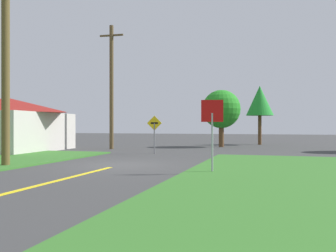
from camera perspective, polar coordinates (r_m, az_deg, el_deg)
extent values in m
plane|color=#3A3A3A|center=(15.90, -7.52, -6.10)|extent=(120.00, 120.00, 0.00)
cylinder|color=#9EA0A8|center=(12.98, 6.97, -2.72)|extent=(0.07, 0.07, 2.15)
cube|color=red|center=(12.98, 6.97, 2.38)|extent=(0.77, 0.20, 0.78)
cylinder|color=brown|center=(16.57, -24.20, 7.89)|extent=(0.33, 0.33, 7.93)
cylinder|color=brown|center=(26.94, -8.89, 6.05)|extent=(0.29, 0.29, 9.04)
cube|color=brown|center=(27.59, -8.89, 13.91)|extent=(1.80, 0.21, 0.12)
cylinder|color=slate|center=(21.99, -2.16, -1.97)|extent=(0.08, 0.08, 1.86)
cube|color=yellow|center=(21.98, -2.16, 0.46)|extent=(0.90, 0.17, 0.91)
cube|color=black|center=(21.98, -2.16, 0.46)|extent=(0.45, 0.11, 0.10)
cylinder|color=brown|center=(33.47, 14.25, -0.62)|extent=(0.31, 0.31, 2.62)
cone|color=#208A2B|center=(33.55, 14.25, 3.90)|extent=(2.43, 2.43, 2.67)
cylinder|color=brown|center=(29.36, 8.39, -1.51)|extent=(0.41, 0.41, 1.81)
sphere|color=#23871F|center=(29.38, 8.39, 2.66)|extent=(3.07, 3.07, 3.07)
cube|color=beige|center=(26.82, -24.03, -0.84)|extent=(6.91, 8.01, 2.58)
pyramid|color=maroon|center=(26.85, -24.03, 3.02)|extent=(6.91, 8.01, 1.03)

